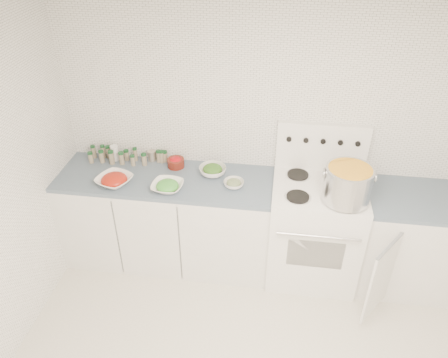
% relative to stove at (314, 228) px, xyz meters
% --- Properties ---
extents(room_walls, '(3.54, 3.04, 2.52)m').
position_rel_stove_xyz_m(room_walls, '(-0.48, -1.19, 1.06)').
color(room_walls, white).
rests_on(room_walls, ground).
extents(counter_left, '(1.85, 0.62, 0.90)m').
position_rel_stove_xyz_m(counter_left, '(-1.30, 0.00, -0.05)').
color(counter_left, white).
rests_on(counter_left, ground).
extents(stove, '(0.76, 0.70, 1.36)m').
position_rel_stove_xyz_m(stove, '(0.00, 0.00, 0.00)').
color(stove, white).
rests_on(stove, ground).
extents(counter_right, '(0.89, 0.95, 0.90)m').
position_rel_stove_xyz_m(counter_right, '(0.82, -0.00, -0.05)').
color(counter_right, white).
rests_on(counter_right, ground).
extents(stock_pot, '(0.39, 0.36, 0.28)m').
position_rel_stove_xyz_m(stock_pot, '(0.18, -0.16, 0.60)').
color(stock_pot, silver).
rests_on(stock_pot, stove).
extents(bowl_tomato, '(0.36, 0.36, 0.09)m').
position_rel_stove_xyz_m(bowl_tomato, '(-1.69, -0.15, 0.44)').
color(bowl_tomato, white).
rests_on(bowl_tomato, counter_left).
extents(bowl_snowpea, '(0.27, 0.27, 0.09)m').
position_rel_stove_xyz_m(bowl_snowpea, '(-1.23, -0.17, 0.44)').
color(bowl_snowpea, white).
rests_on(bowl_snowpea, counter_left).
extents(bowl_broccoli, '(0.29, 0.29, 0.09)m').
position_rel_stove_xyz_m(bowl_broccoli, '(-0.91, 0.11, 0.45)').
color(bowl_broccoli, white).
rests_on(bowl_broccoli, counter_left).
extents(bowl_zucchini, '(0.18, 0.18, 0.07)m').
position_rel_stove_xyz_m(bowl_zucchini, '(-0.70, -0.05, 0.43)').
color(bowl_zucchini, white).
rests_on(bowl_zucchini, counter_left).
extents(bowl_pepper, '(0.15, 0.15, 0.09)m').
position_rel_stove_xyz_m(bowl_pepper, '(-1.25, 0.19, 0.45)').
color(bowl_pepper, '#59190F').
rests_on(bowl_pepper, counter_left).
extents(salt_canister, '(0.09, 0.09, 0.14)m').
position_rel_stove_xyz_m(salt_canister, '(-1.82, 0.23, 0.47)').
color(salt_canister, white).
rests_on(salt_canister, counter_left).
extents(tin_can, '(0.09, 0.09, 0.10)m').
position_rel_stove_xyz_m(tin_can, '(-1.49, 0.26, 0.45)').
color(tin_can, '#B2A696').
rests_on(tin_can, counter_left).
extents(spice_cluster, '(0.70, 0.16, 0.13)m').
position_rel_stove_xyz_m(spice_cluster, '(-1.73, 0.21, 0.46)').
color(spice_cluster, gray).
rests_on(spice_cluster, counter_left).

